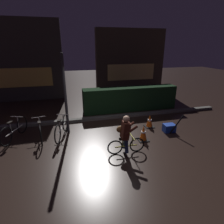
# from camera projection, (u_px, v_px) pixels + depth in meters

# --- Properties ---
(ground_plane) EXTENTS (40.00, 40.00, 0.00)m
(ground_plane) POSITION_uv_depth(u_px,v_px,m) (111.00, 143.00, 6.27)
(ground_plane) COLOR black
(sidewalk_curb) EXTENTS (12.00, 0.24, 0.12)m
(sidewalk_curb) POSITION_uv_depth(u_px,v_px,m) (99.00, 118.00, 8.25)
(sidewalk_curb) COLOR #56544F
(sidewalk_curb) RESTS_ON ground
(hedge_row) EXTENTS (4.80, 0.70, 1.19)m
(hedge_row) POSITION_uv_depth(u_px,v_px,m) (130.00, 99.00, 9.30)
(hedge_row) COLOR black
(hedge_row) RESTS_ON ground
(storefront_left) EXTENTS (4.61, 0.54, 4.62)m
(storefront_left) POSITION_uv_depth(u_px,v_px,m) (22.00, 61.00, 10.54)
(storefront_left) COLOR #383330
(storefront_left) RESTS_ON ground
(storefront_right) EXTENTS (4.89, 0.54, 4.26)m
(storefront_right) POSITION_uv_depth(u_px,v_px,m) (130.00, 61.00, 12.84)
(storefront_right) COLOR #42382D
(storefront_right) RESTS_ON ground
(street_post) EXTENTS (0.10, 0.10, 2.93)m
(street_post) POSITION_uv_depth(u_px,v_px,m) (65.00, 95.00, 6.54)
(street_post) COLOR #2D2D33
(street_post) RESTS_ON ground
(parked_bike_leftmost) EXTENTS (0.60, 1.55, 0.75)m
(parked_bike_leftmost) POSITION_uv_depth(u_px,v_px,m) (15.00, 130.00, 6.44)
(parked_bike_leftmost) COLOR black
(parked_bike_leftmost) RESTS_ON ground
(parked_bike_left_mid) EXTENTS (0.46, 1.59, 0.74)m
(parked_bike_left_mid) POSITION_uv_depth(u_px,v_px,m) (40.00, 130.00, 6.46)
(parked_bike_left_mid) COLOR black
(parked_bike_left_mid) RESTS_ON ground
(parked_bike_center_left) EXTENTS (0.53, 1.63, 0.77)m
(parked_bike_center_left) POSITION_uv_depth(u_px,v_px,m) (62.00, 128.00, 6.60)
(parked_bike_center_left) COLOR black
(parked_bike_center_left) RESTS_ON ground
(traffic_cone_near) EXTENTS (0.36, 0.36, 0.56)m
(traffic_cone_near) POSITION_uv_depth(u_px,v_px,m) (143.00, 133.00, 6.35)
(traffic_cone_near) COLOR black
(traffic_cone_near) RESTS_ON ground
(traffic_cone_far) EXTENTS (0.36, 0.36, 0.52)m
(traffic_cone_far) POSITION_uv_depth(u_px,v_px,m) (150.00, 121.00, 7.43)
(traffic_cone_far) COLOR black
(traffic_cone_far) RESTS_ON ground
(blue_crate) EXTENTS (0.45, 0.34, 0.30)m
(blue_crate) POSITION_uv_depth(u_px,v_px,m) (169.00, 128.00, 7.05)
(blue_crate) COLOR #193DB7
(blue_crate) RESTS_ON ground
(cyclist) EXTENTS (1.19, 0.52, 1.25)m
(cyclist) POSITION_uv_depth(u_px,v_px,m) (125.00, 135.00, 5.48)
(cyclist) COLOR black
(cyclist) RESTS_ON ground
(closed_umbrella) EXTENTS (0.43, 0.21, 0.78)m
(closed_umbrella) POSITION_uv_depth(u_px,v_px,m) (177.00, 124.00, 6.77)
(closed_umbrella) COLOR black
(closed_umbrella) RESTS_ON ground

